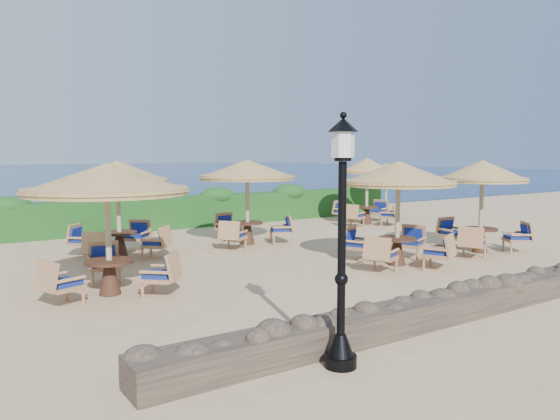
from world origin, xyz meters
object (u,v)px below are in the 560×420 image
object	(u,v)px
cafe_set_0	(107,196)
cafe_set_2	(482,189)
cafe_set_3	(118,192)
extra_parasol	(386,169)
cafe_set_5	(367,183)
cafe_set_1	(398,193)
cafe_set_4	(247,182)
lamp_post	(342,253)

from	to	relation	value
cafe_set_0	cafe_set_2	size ratio (longest dim) A/B	1.18
cafe_set_2	cafe_set_3	distance (m)	10.20
cafe_set_3	extra_parasol	bearing A→B (deg)	11.98
cafe_set_3	cafe_set_5	size ratio (longest dim) A/B	0.96
cafe_set_1	cafe_set_4	size ratio (longest dim) A/B	0.96
cafe_set_5	cafe_set_3	bearing A→B (deg)	-171.69
cafe_set_5	cafe_set_0	bearing A→B (deg)	-155.73
extra_parasol	cafe_set_1	xyz separation A→B (m)	(-7.09, -7.62, -0.32)
lamp_post	extra_parasol	xyz separation A→B (m)	(12.60, 12.00, 0.62)
lamp_post	cafe_set_3	xyz separation A→B (m)	(-0.09, 9.31, 0.26)
cafe_set_0	cafe_set_1	size ratio (longest dim) A/B	1.13
lamp_post	cafe_set_2	size ratio (longest dim) A/B	1.20
cafe_set_3	cafe_set_4	xyz separation A→B (m)	(4.00, -0.09, 0.14)
cafe_set_1	extra_parasol	bearing A→B (deg)	47.10
lamp_post	cafe_set_3	world-z (taller)	lamp_post
cafe_set_2	cafe_set_5	world-z (taller)	same
lamp_post	cafe_set_0	xyz separation A→B (m)	(-1.48, 5.49, 0.45)
lamp_post	extra_parasol	bearing A→B (deg)	43.60
lamp_post	extra_parasol	world-z (taller)	lamp_post
extra_parasol	cafe_set_0	world-z (taller)	cafe_set_0
lamp_post	cafe_set_2	distance (m)	9.81
extra_parasol	cafe_set_1	size ratio (longest dim) A/B	0.83
cafe_set_0	cafe_set_5	bearing A→B (deg)	24.27
extra_parasol	cafe_set_4	size ratio (longest dim) A/B	0.80
cafe_set_0	cafe_set_4	size ratio (longest dim) A/B	1.09
cafe_set_0	cafe_set_2	xyz separation A→B (m)	(10.28, -1.17, -0.17)
extra_parasol	cafe_set_0	xyz separation A→B (m)	(-14.08, -6.51, -0.17)
lamp_post	cafe_set_0	bearing A→B (deg)	105.05
cafe_set_0	cafe_set_3	bearing A→B (deg)	70.10
cafe_set_2	cafe_set_5	size ratio (longest dim) A/B	0.97
cafe_set_0	cafe_set_5	world-z (taller)	same
extra_parasol	cafe_set_5	distance (m)	2.55
cafe_set_1	cafe_set_4	xyz separation A→B (m)	(-1.60, 4.84, 0.11)
cafe_set_4	cafe_set_5	bearing A→B (deg)	14.05
cafe_set_2	cafe_set_3	xyz separation A→B (m)	(-8.90, 4.99, -0.02)
cafe_set_4	cafe_set_5	xyz separation A→B (m)	(6.48, 1.62, -0.32)
lamp_post	cafe_set_0	world-z (taller)	lamp_post
cafe_set_4	cafe_set_5	world-z (taller)	same
lamp_post	extra_parasol	size ratio (longest dim) A/B	1.38
lamp_post	cafe_set_5	bearing A→B (deg)	46.19
lamp_post	cafe_set_4	world-z (taller)	lamp_post
extra_parasol	cafe_set_3	xyz separation A→B (m)	(-12.69, -2.69, -0.36)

